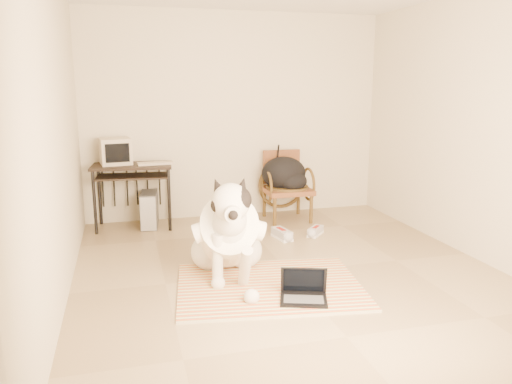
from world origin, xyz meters
name	(u,v)px	position (x,y,z in m)	size (l,w,h in m)	color
floor	(288,272)	(0.00, 0.00, 0.00)	(4.50, 4.50, 0.00)	#937E5A
wall_back	(235,116)	(0.00, 2.25, 1.35)	(4.50, 4.50, 0.00)	beige
wall_front	(440,175)	(0.00, -2.25, 1.35)	(4.50, 4.50, 0.00)	beige
wall_left	(56,138)	(-2.00, 0.00, 1.35)	(4.50, 4.50, 0.00)	beige
wall_right	(477,127)	(2.00, 0.00, 1.35)	(4.50, 4.50, 0.00)	beige
rug	(270,286)	(-0.28, -0.31, 0.01)	(1.78, 1.45, 0.02)	#DF5B2A
dog	(228,234)	(-0.58, 0.03, 0.41)	(0.70, 1.47, 1.05)	silver
laptop	(304,292)	(-0.09, -0.67, 0.08)	(0.45, 0.39, 0.27)	black
computer_desk	(132,174)	(-1.38, 1.94, 0.69)	(1.01, 0.62, 0.80)	black
crt_monitor	(115,151)	(-1.57, 2.03, 0.96)	(0.40, 0.39, 0.32)	#B3A48C
desk_keyboard	(155,163)	(-1.10, 1.88, 0.82)	(0.42, 0.16, 0.03)	#B3A48C
pc_tower	(149,210)	(-1.20, 1.93, 0.22)	(0.25, 0.49, 0.44)	#49494C
rattan_chair	(286,186)	(0.59, 1.84, 0.45)	(0.60, 0.58, 0.90)	brown
backpack	(285,175)	(0.56, 1.78, 0.61)	(0.59, 0.52, 0.43)	black
sneaker_left	(282,234)	(0.27, 1.01, 0.05)	(0.19, 0.34, 0.11)	white
sneaker_right	(315,231)	(0.70, 1.04, 0.04)	(0.27, 0.28, 0.10)	white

